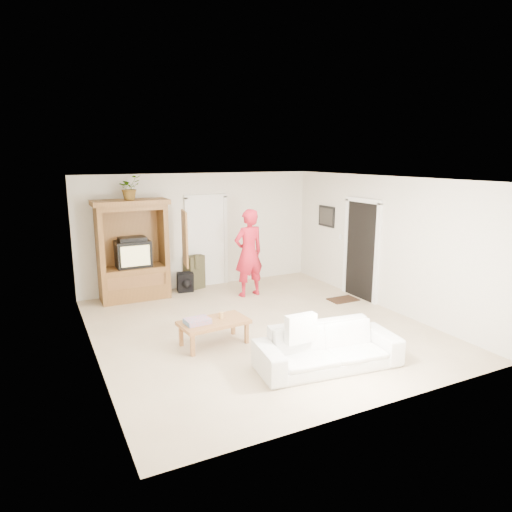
{
  "coord_description": "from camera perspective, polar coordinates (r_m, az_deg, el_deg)",
  "views": [
    {
      "loc": [
        -3.44,
        -6.82,
        2.96
      ],
      "look_at": [
        0.25,
        0.6,
        1.15
      ],
      "focal_mm": 32.0,
      "sensor_mm": 36.0,
      "label": 1
    }
  ],
  "objects": [
    {
      "name": "doorway_right",
      "position": [
        9.83,
        13.04,
        0.63
      ],
      "size": [
        0.05,
        0.9,
        2.04
      ],
      "primitive_type": "cube",
      "color": "black",
      "rests_on": "floor"
    },
    {
      "name": "man",
      "position": [
        9.75,
        -0.92,
        0.38
      ],
      "size": [
        0.74,
        0.53,
        1.89
      ],
      "primitive_type": "imported",
      "rotation": [
        0.0,
        0.0,
        3.26
      ],
      "color": "red",
      "rests_on": "floor"
    },
    {
      "name": "wall_front",
      "position": [
        5.4,
        14.9,
        -6.01
      ],
      "size": [
        5.5,
        0.0,
        5.5
      ],
      "primitive_type": "plane",
      "rotation": [
        -1.57,
        0.0,
        0.0
      ],
      "color": "silver",
      "rests_on": "floor"
    },
    {
      "name": "sofa",
      "position": [
        6.71,
        8.98,
        -11.19
      ],
      "size": [
        2.14,
        1.04,
        0.6
      ],
      "primitive_type": "imported",
      "rotation": [
        0.0,
        0.0,
        -0.12
      ],
      "color": "silver",
      "rests_on": "floor"
    },
    {
      "name": "candle",
      "position": [
        7.44,
        -4.38,
        -7.4
      ],
      "size": [
        0.08,
        0.08,
        0.1
      ],
      "primitive_type": "cylinder",
      "color": "tan",
      "rests_on": "coffee_table"
    },
    {
      "name": "plant",
      "position": [
        9.64,
        -15.55,
        8.24
      ],
      "size": [
        0.57,
        0.55,
        0.49
      ],
      "primitive_type": "imported",
      "rotation": [
        0.0,
        0.0,
        0.51
      ],
      "color": "#4C7238",
      "rests_on": "armoire"
    },
    {
      "name": "ceiling",
      "position": [
        7.64,
        0.34,
        9.63
      ],
      "size": [
        6.0,
        6.0,
        0.0
      ],
      "primitive_type": "plane",
      "rotation": [
        3.14,
        0.0,
        0.0
      ],
      "color": "white",
      "rests_on": "floor"
    },
    {
      "name": "floor",
      "position": [
        8.19,
        0.32,
        -8.87
      ],
      "size": [
        6.0,
        6.0,
        0.0
      ],
      "primitive_type": "plane",
      "color": "tan",
      "rests_on": "ground"
    },
    {
      "name": "wall_right",
      "position": [
        9.35,
        15.56,
        1.65
      ],
      "size": [
        0.0,
        6.0,
        6.0
      ],
      "primitive_type": "plane",
      "rotation": [
        1.57,
        0.0,
        -1.57
      ],
      "color": "silver",
      "rests_on": "floor"
    },
    {
      "name": "wall_back",
      "position": [
        10.53,
        -7.05,
        3.17
      ],
      "size": [
        5.5,
        0.0,
        5.5
      ],
      "primitive_type": "plane",
      "rotation": [
        1.57,
        0.0,
        0.0
      ],
      "color": "silver",
      "rests_on": "floor"
    },
    {
      "name": "towel",
      "position": [
        7.26,
        -7.35,
        -8.06
      ],
      "size": [
        0.4,
        0.31,
        0.08
      ],
      "primitive_type": "cube",
      "rotation": [
        0.0,
        0.0,
        0.09
      ],
      "color": "#F05052",
      "rests_on": "coffee_table"
    },
    {
      "name": "backpack_black",
      "position": [
        10.28,
        -8.84,
        -3.3
      ],
      "size": [
        0.37,
        0.25,
        0.43
      ],
      "primitive_type": null,
      "rotation": [
        0.0,
        0.0,
        -0.12
      ],
      "color": "black",
      "rests_on": "floor"
    },
    {
      "name": "coffee_table",
      "position": [
        7.38,
        -5.29,
        -8.43
      ],
      "size": [
        1.13,
        0.68,
        0.4
      ],
      "rotation": [
        0.0,
        0.0,
        0.09
      ],
      "color": "#A16337",
      "rests_on": "floor"
    },
    {
      "name": "armoire",
      "position": [
        9.87,
        -14.97,
        -0.09
      ],
      "size": [
        1.82,
        1.14,
        2.1
      ],
      "color": "brown",
      "rests_on": "floor"
    },
    {
      "name": "door_back",
      "position": [
        10.6,
        -6.19,
        1.71
      ],
      "size": [
        0.85,
        0.05,
        2.04
      ],
      "primitive_type": "cube",
      "color": "white",
      "rests_on": "floor"
    },
    {
      "name": "doormat",
      "position": [
        9.83,
        10.83,
        -5.36
      ],
      "size": [
        0.6,
        0.4,
        0.02
      ],
      "primitive_type": "cube",
      "color": "#382316",
      "rests_on": "floor"
    },
    {
      "name": "wall_left",
      "position": [
        7.05,
        -20.08,
        -2.06
      ],
      "size": [
        0.0,
        6.0,
        6.0
      ],
      "primitive_type": "plane",
      "rotation": [
        1.57,
        0.0,
        1.57
      ],
      "color": "silver",
      "rests_on": "floor"
    },
    {
      "name": "backpack_olive",
      "position": [
        10.51,
        -7.72,
        -1.98
      ],
      "size": [
        0.47,
        0.4,
        0.77
      ],
      "primitive_type": null,
      "rotation": [
        0.0,
        0.0,
        0.3
      ],
      "color": "#47442B",
      "rests_on": "floor"
    },
    {
      "name": "framed_picture",
      "position": [
        10.76,
        8.82,
        4.92
      ],
      "size": [
        0.03,
        0.6,
        0.48
      ],
      "primitive_type": "cube",
      "color": "black",
      "rests_on": "wall_right"
    }
  ]
}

